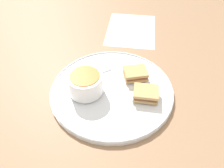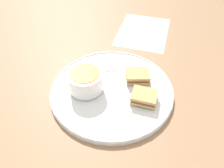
{
  "view_description": "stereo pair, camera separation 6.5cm",
  "coord_description": "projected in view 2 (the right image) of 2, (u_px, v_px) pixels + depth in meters",
  "views": [
    {
      "loc": [
        0.04,
        -0.46,
        0.49
      ],
      "look_at": [
        0.0,
        0.0,
        0.03
      ],
      "focal_mm": 35.0,
      "sensor_mm": 36.0,
      "label": 1
    },
    {
      "loc": [
        0.1,
        -0.45,
        0.49
      ],
      "look_at": [
        0.0,
        0.0,
        0.03
      ],
      "focal_mm": 35.0,
      "sensor_mm": 36.0,
      "label": 2
    }
  ],
  "objects": [
    {
      "name": "soup_bowl",
      "position": [
        86.0,
        80.0,
        0.64
      ],
      "size": [
        0.1,
        0.1,
        0.06
      ],
      "color": "white",
      "rests_on": "plate"
    },
    {
      "name": "sandwich_half_near",
      "position": [
        144.0,
        97.0,
        0.62
      ],
      "size": [
        0.07,
        0.06,
        0.03
      ],
      "rotation": [
        0.0,
        0.0,
        -0.06
      ],
      "color": "tan",
      "rests_on": "plate"
    },
    {
      "name": "plate",
      "position": [
        112.0,
        90.0,
        0.67
      ],
      "size": [
        0.37,
        0.37,
        0.02
      ],
      "color": "white",
      "rests_on": "ground_plane"
    },
    {
      "name": "spoon",
      "position": [
        86.0,
        73.0,
        0.7
      ],
      "size": [
        0.12,
        0.08,
        0.01
      ],
      "rotation": [
        0.0,
        0.0,
        3.66
      ],
      "color": "silver",
      "rests_on": "plate"
    },
    {
      "name": "ground_plane",
      "position": [
        112.0,
        92.0,
        0.67
      ],
      "size": [
        2.4,
        2.4,
        0.0
      ],
      "primitive_type": "plane",
      "color": "#8E6B4C"
    },
    {
      "name": "menu_sheet",
      "position": [
        143.0,
        32.0,
        0.92
      ],
      "size": [
        0.21,
        0.27,
        0.0
      ],
      "rotation": [
        0.0,
        0.0,
        -0.06
      ],
      "color": "white",
      "rests_on": "ground_plane"
    },
    {
      "name": "sandwich_half_far",
      "position": [
        138.0,
        76.0,
        0.68
      ],
      "size": [
        0.08,
        0.07,
        0.03
      ],
      "rotation": [
        0.0,
        0.0,
        0.24
      ],
      "color": "tan",
      "rests_on": "plate"
    }
  ]
}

